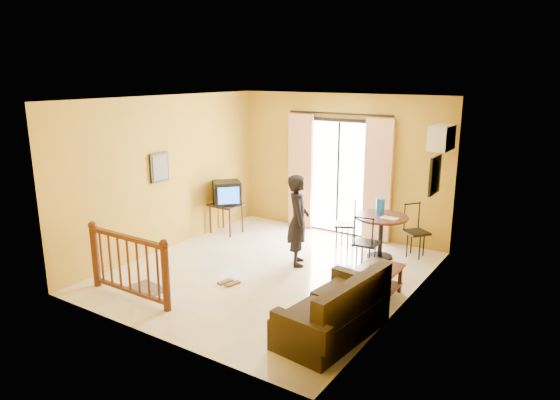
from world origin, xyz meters
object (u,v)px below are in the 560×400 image
Objects in this scene: television at (227,193)px; sofa at (336,314)px; coffee_table at (374,280)px; standing_person at (298,220)px; dining_table at (381,225)px.

sofa is (3.72, -2.48, -0.54)m from television.
television is 0.70× the size of coffee_table.
coffee_table is at bearing -66.26° from television.
standing_person is at bearing 160.23° from coffee_table.
television is at bearing 152.66° from sofa.
dining_table is at bearing -40.45° from television.
television reaches higher than sofa.
coffee_table is (3.72, -1.26, -0.54)m from television.
television reaches higher than coffee_table.
coffee_table is 0.64× the size of standing_person.
sofa reaches higher than dining_table.
standing_person is (2.08, -0.67, -0.06)m from television.
dining_table is (3.13, 0.39, -0.23)m from television.
television is 0.40× the size of sofa.
standing_person is at bearing -65.43° from television.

